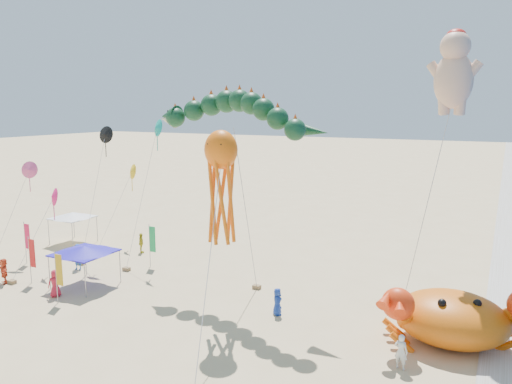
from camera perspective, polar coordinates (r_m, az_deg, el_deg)
ground at (r=29.57m, az=1.76°, el=-13.41°), size 320.00×320.00×0.00m
foam_strip at (r=27.27m, az=26.34°, el=-16.54°), size 320.00×320.00×0.00m
crab_inflatable at (r=27.00m, az=21.41°, el=-13.14°), size 7.42×6.40×3.25m
dragon_kite at (r=30.21m, az=-2.89°, el=8.41°), size 11.90×3.93×12.23m
cherub_kite at (r=30.07m, az=21.68°, el=12.79°), size 3.30×1.85×15.77m
octopus_kite at (r=26.26m, az=-4.00°, el=1.55°), size 3.83×7.85×10.44m
canopy_blue at (r=34.49m, az=-19.04°, el=-6.25°), size 3.68×3.68×2.71m
canopy_white at (r=45.55m, az=-20.26°, el=-2.51°), size 3.32×3.32×2.71m
feather_flags at (r=36.47m, az=-20.65°, el=-6.19°), size 9.41×8.06×3.20m
beachgoers at (r=34.25m, az=-16.82°, el=-9.04°), size 26.89×10.80×1.87m
small_kites at (r=39.70m, az=-18.00°, el=2.33°), size 10.52×11.40×10.76m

